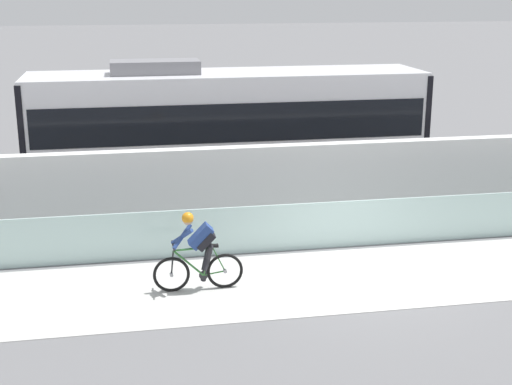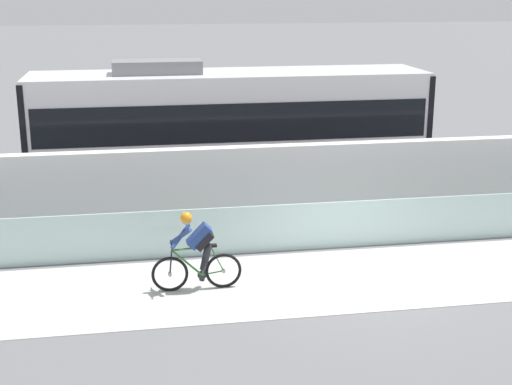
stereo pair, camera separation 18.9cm
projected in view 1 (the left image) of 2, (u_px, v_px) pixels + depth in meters
name	position (u px, v px, depth m)	size (l,w,h in m)	color
ground_plane	(364.00, 278.00, 14.91)	(200.00, 200.00, 0.00)	slate
bike_path_deck	(364.00, 277.00, 14.91)	(32.00, 3.20, 0.01)	beige
glass_parapet	(339.00, 224.00, 16.51)	(32.00, 0.05, 1.08)	silver
concrete_barrier_wall	(318.00, 184.00, 18.08)	(32.00, 0.36, 2.04)	white
tram_rail_near	(295.00, 195.00, 20.71)	(32.00, 0.08, 0.01)	#595654
tram_rail_far	(284.00, 182.00, 22.06)	(32.00, 0.08, 0.01)	#595654
tram	(227.00, 128.00, 20.55)	(11.06, 2.54, 3.81)	silver
cyclist_on_bike	(198.00, 252.00, 14.10)	(1.77, 0.58, 1.61)	black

